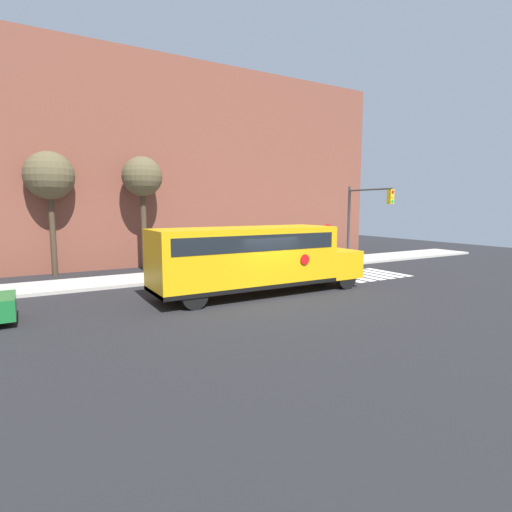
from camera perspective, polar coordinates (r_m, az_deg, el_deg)
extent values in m
plane|color=black|center=(16.45, 1.30, -6.00)|extent=(60.00, 60.00, 0.00)
cube|color=#B2ADA3|center=(22.14, -7.52, -2.48)|extent=(44.00, 3.00, 0.15)
cube|color=brown|center=(28.09, -12.99, 12.52)|extent=(32.00, 4.00, 12.96)
cube|color=white|center=(21.56, 12.11, -3.02)|extent=(0.50, 3.20, 0.01)
cube|color=white|center=(22.03, 13.46, -2.85)|extent=(0.50, 3.20, 0.01)
cube|color=white|center=(22.51, 14.75, -2.68)|extent=(0.50, 3.20, 0.01)
cube|color=white|center=(23.00, 15.99, -2.51)|extent=(0.50, 3.20, 0.01)
cube|color=white|center=(23.51, 17.18, -2.35)|extent=(0.50, 3.20, 0.01)
cube|color=white|center=(24.02, 18.31, -2.20)|extent=(0.50, 3.20, 0.01)
cube|color=#EAA80F|center=(16.60, -1.58, -0.08)|extent=(7.78, 2.50, 2.41)
cube|color=#EAA80F|center=(19.36, 10.77, -0.91)|extent=(1.64, 2.50, 1.25)
cube|color=black|center=(16.78, -1.57, -3.89)|extent=(7.78, 2.54, 0.16)
cube|color=black|center=(16.53, -1.59, 2.18)|extent=(7.16, 2.53, 0.64)
cylinder|color=red|center=(16.70, 7.02, -0.50)|extent=(0.44, 0.02, 0.44)
cylinder|color=black|center=(20.21, 8.55, -2.18)|extent=(1.00, 0.30, 1.00)
cylinder|color=black|center=(18.60, 12.71, -3.08)|extent=(1.00, 0.30, 1.00)
cylinder|color=black|center=(16.70, -11.53, -4.19)|extent=(1.00, 0.30, 1.00)
cylinder|color=black|center=(14.71, -8.81, -5.65)|extent=(1.00, 0.30, 1.00)
cylinder|color=#38383A|center=(25.75, 10.04, 1.21)|extent=(0.07, 0.07, 2.29)
cylinder|color=red|center=(25.63, 10.16, 3.66)|extent=(0.77, 0.03, 0.77)
cylinder|color=#38383A|center=(25.97, 13.09, 4.15)|extent=(0.16, 0.16, 4.97)
cylinder|color=#38383A|center=(24.76, 15.92, 9.11)|extent=(0.10, 3.36, 0.10)
cube|color=yellow|center=(23.68, 18.67, 8.03)|extent=(0.28, 0.28, 0.80)
cylinder|color=red|center=(23.59, 18.97, 8.65)|extent=(0.18, 0.02, 0.18)
cylinder|color=#EAB214|center=(23.58, 18.94, 8.02)|extent=(0.18, 0.02, 0.18)
cylinder|color=green|center=(23.57, 18.92, 7.39)|extent=(0.18, 0.02, 0.18)
cylinder|color=#423323|center=(24.27, -15.72, 3.64)|extent=(0.33, 0.33, 4.77)
sphere|color=brown|center=(24.30, -15.96, 10.88)|extent=(2.28, 2.28, 2.28)
cylinder|color=#423323|center=(24.10, -27.03, 2.90)|extent=(0.30, 0.30, 4.59)
sphere|color=brown|center=(24.11, -27.44, 10.16)|extent=(2.54, 2.54, 2.54)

